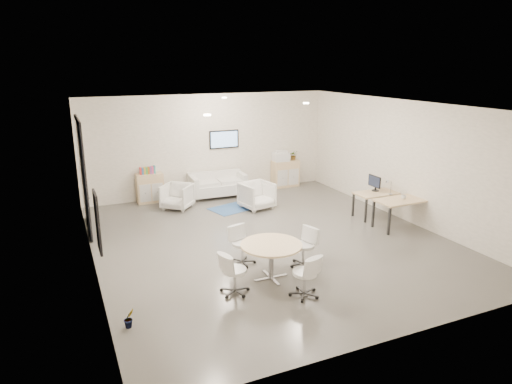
{
  "coord_description": "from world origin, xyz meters",
  "views": [
    {
      "loc": [
        -4.46,
        -9.28,
        4.13
      ],
      "look_at": [
        -0.17,
        0.4,
        1.12
      ],
      "focal_mm": 32.0,
      "sensor_mm": 36.0,
      "label": 1
    }
  ],
  "objects": [
    {
      "name": "desk_rear",
      "position": [
        3.51,
        0.38,
        0.62
      ],
      "size": [
        1.33,
        0.67,
        0.69
      ],
      "rotation": [
        0.0,
        0.0,
        0.01
      ],
      "color": "tan",
      "rests_on": "room_shell"
    },
    {
      "name": "blue_rug",
      "position": [
        0.11,
        2.67,
        0.01
      ],
      "size": [
        1.53,
        1.22,
        0.01
      ],
      "primitive_type": "cube",
      "rotation": [
        0.0,
        0.0,
        0.27
      ],
      "color": "#2D4B89",
      "rests_on": "room_shell"
    },
    {
      "name": "armchair_right",
      "position": [
        0.73,
        2.38,
        0.43
      ],
      "size": [
        0.98,
        0.94,
        0.86
      ],
      "primitive_type": "imported",
      "rotation": [
        0.0,
        0.0,
        0.21
      ],
      "color": "silver",
      "rests_on": "room_shell"
    },
    {
      "name": "glass_door",
      "position": [
        -3.95,
        2.51,
        1.5
      ],
      "size": [
        0.09,
        1.9,
        2.85
      ],
      "color": "black",
      "rests_on": "room_shell"
    },
    {
      "name": "round_table",
      "position": [
        -0.85,
        -1.87,
        0.65
      ],
      "size": [
        1.21,
        1.21,
        0.74
      ],
      "color": "tan",
      "rests_on": "room_shell"
    },
    {
      "name": "books",
      "position": [
        -2.04,
        4.27,
        1.0
      ],
      "size": [
        0.46,
        0.14,
        0.22
      ],
      "color": "red",
      "rests_on": "sideboard_left"
    },
    {
      "name": "meeting_chairs",
      "position": [
        -0.85,
        -1.87,
        0.41
      ],
      "size": [
        2.46,
        2.46,
        0.82
      ],
      "color": "white",
      "rests_on": "room_shell"
    },
    {
      "name": "sideboard_right",
      "position": [
        2.63,
        4.25,
        0.45
      ],
      "size": [
        0.91,
        0.44,
        0.91
      ],
      "color": "tan",
      "rests_on": "room_shell"
    },
    {
      "name": "monitor",
      "position": [
        3.47,
        0.53,
        0.93
      ],
      "size": [
        0.2,
        0.5,
        0.44
      ],
      "color": "black",
      "rests_on": "desk_rear"
    },
    {
      "name": "loveseat",
      "position": [
        0.09,
        4.06,
        0.36
      ],
      "size": [
        1.77,
        0.93,
        0.65
      ],
      "rotation": [
        0.0,
        0.0,
        -0.03
      ],
      "color": "silver",
      "rests_on": "room_shell"
    },
    {
      "name": "printer",
      "position": [
        2.45,
        4.26,
        1.08
      ],
      "size": [
        0.51,
        0.43,
        0.36
      ],
      "rotation": [
        0.0,
        0.0,
        -0.03
      ],
      "color": "white",
      "rests_on": "sideboard_right"
    },
    {
      "name": "ceiling_spots",
      "position": [
        -0.2,
        0.83,
        3.18
      ],
      "size": [
        3.14,
        4.14,
        0.03
      ],
      "color": "#FFEAC6",
      "rests_on": "room_shell"
    },
    {
      "name": "sideboard_left",
      "position": [
        -2.0,
        4.27,
        0.44
      ],
      "size": [
        0.79,
        0.41,
        0.89
      ],
      "color": "tan",
      "rests_on": "room_shell"
    },
    {
      "name": "plant_floor",
      "position": [
        -3.7,
        -2.5,
        0.07
      ],
      "size": [
        0.28,
        0.37,
        0.14
      ],
      "primitive_type": "imported",
      "rotation": [
        0.0,
        0.0,
        0.38
      ],
      "color": "#3F7F3F",
      "rests_on": "room_shell"
    },
    {
      "name": "cup",
      "position": [
        3.54,
        -0.57,
        0.82
      ],
      "size": [
        0.15,
        0.14,
        0.12
      ],
      "primitive_type": "imported",
      "rotation": [
        0.0,
        0.0,
        -0.41
      ],
      "color": "white",
      "rests_on": "desk_front"
    },
    {
      "name": "wall_tv",
      "position": [
        0.5,
        4.46,
        1.75
      ],
      "size": [
        0.98,
        0.06,
        0.58
      ],
      "color": "black",
      "rests_on": "room_shell"
    },
    {
      "name": "desk_front",
      "position": [
        3.52,
        -0.59,
        0.68
      ],
      "size": [
        1.47,
        0.76,
        0.76
      ],
      "rotation": [
        0.0,
        0.0,
        0.02
      ],
      "color": "tan",
      "rests_on": "room_shell"
    },
    {
      "name": "room_shell",
      "position": [
        0.0,
        0.0,
        1.6
      ],
      "size": [
        9.6,
        10.6,
        4.8
      ],
      "color": "#55524E",
      "rests_on": "ground"
    },
    {
      "name": "artwork",
      "position": [
        -3.97,
        -1.6,
        1.55
      ],
      "size": [
        0.05,
        0.54,
        1.04
      ],
      "color": "black",
      "rests_on": "room_shell"
    },
    {
      "name": "armchair_left",
      "position": [
        -1.4,
        3.32,
        0.4
      ],
      "size": [
        1.07,
        1.07,
        0.81
      ],
      "primitive_type": "imported",
      "rotation": [
        0.0,
        0.0,
        -0.7
      ],
      "color": "silver",
      "rests_on": "room_shell"
    },
    {
      "name": "plant_cabinet",
      "position": [
        2.94,
        4.24,
        1.03
      ],
      "size": [
        0.39,
        0.4,
        0.25
      ],
      "primitive_type": "imported",
      "rotation": [
        0.0,
        0.0,
        -0.43
      ],
      "color": "#3F7F3F",
      "rests_on": "sideboard_right"
    }
  ]
}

